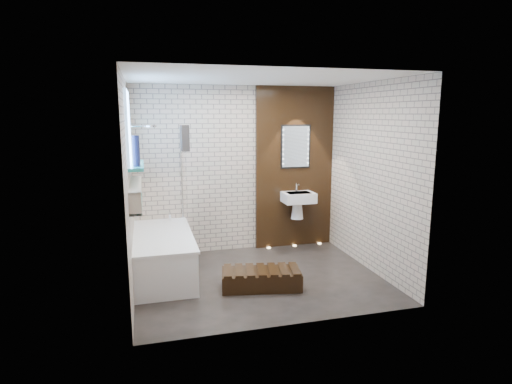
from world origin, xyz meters
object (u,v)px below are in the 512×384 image
object	(u,v)px
washbasin	(298,201)
led_mirror	(296,147)
bathtub	(163,255)
bath_screen	(184,177)
walnut_step	(261,279)

from	to	relation	value
washbasin	led_mirror	xyz separation A→B (m)	(0.00, 0.16, 0.86)
bathtub	bath_screen	world-z (taller)	bath_screen
bathtub	washbasin	bearing A→B (deg)	16.01
bath_screen	led_mirror	bearing A→B (deg)	10.66
washbasin	walnut_step	bearing A→B (deg)	-126.07
bath_screen	walnut_step	size ratio (longest dim) A/B	1.42
washbasin	walnut_step	xyz separation A→B (m)	(-1.00, -1.37, -0.68)
bathtub	led_mirror	xyz separation A→B (m)	(2.17, 0.78, 1.36)
led_mirror	walnut_step	distance (m)	2.39
bathtub	walnut_step	xyz separation A→B (m)	(1.17, -0.75, -0.18)
bath_screen	washbasin	xyz separation A→B (m)	(1.82, 0.18, -0.49)
bathtub	led_mirror	size ratio (longest dim) A/B	2.49
bathtub	walnut_step	size ratio (longest dim) A/B	1.76
bathtub	washbasin	size ratio (longest dim) A/B	3.00
bathtub	bath_screen	size ratio (longest dim) A/B	1.24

